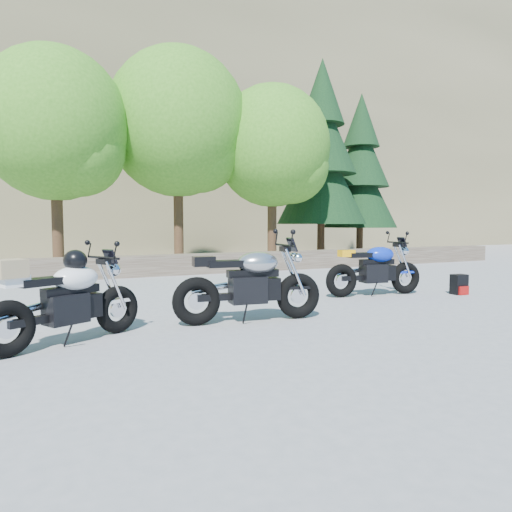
{
  "coord_description": "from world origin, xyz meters",
  "views": [
    {
      "loc": [
        -2.92,
        -5.58,
        1.26
      ],
      "look_at": [
        0.2,
        1.0,
        0.75
      ],
      "focal_mm": 32.0,
      "sensor_mm": 36.0,
      "label": 1
    }
  ],
  "objects_px": {
    "white_bike": "(66,298)",
    "blue_bike": "(375,270)",
    "silver_bike": "(250,284)",
    "backpack": "(459,285)"
  },
  "relations": [
    {
      "from": "blue_bike",
      "to": "white_bike",
      "type": "bearing_deg",
      "value": -159.64
    },
    {
      "from": "silver_bike",
      "to": "blue_bike",
      "type": "relative_size",
      "value": 1.05
    },
    {
      "from": "silver_bike",
      "to": "backpack",
      "type": "bearing_deg",
      "value": 13.28
    },
    {
      "from": "backpack",
      "to": "white_bike",
      "type": "bearing_deg",
      "value": -171.12
    },
    {
      "from": "blue_bike",
      "to": "backpack",
      "type": "distance_m",
      "value": 1.59
    },
    {
      "from": "silver_bike",
      "to": "backpack",
      "type": "height_order",
      "value": "silver_bike"
    },
    {
      "from": "white_bike",
      "to": "blue_bike",
      "type": "relative_size",
      "value": 0.88
    },
    {
      "from": "white_bike",
      "to": "blue_bike",
      "type": "distance_m",
      "value": 5.23
    },
    {
      "from": "silver_bike",
      "to": "white_bike",
      "type": "height_order",
      "value": "silver_bike"
    },
    {
      "from": "silver_bike",
      "to": "white_bike",
      "type": "xyz_separation_m",
      "value": [
        -2.2,
        -0.17,
        0.0
      ]
    }
  ]
}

